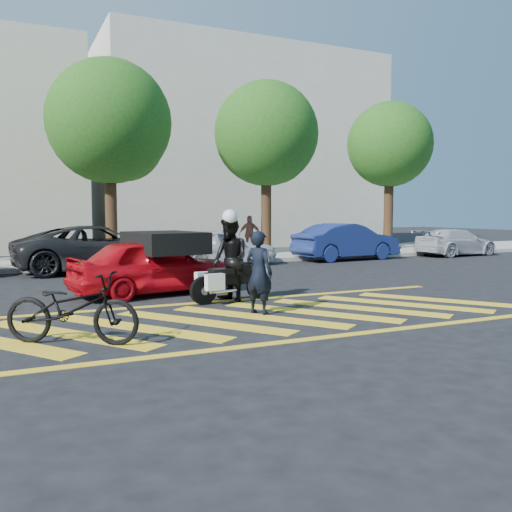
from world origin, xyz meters
name	(u,v)px	position (x,y,z in m)	size (l,w,h in m)	color
ground	(233,319)	(0.00, 0.00, 0.00)	(90.00, 90.00, 0.00)	black
sidewalk	(112,260)	(0.00, 12.00, 0.07)	(60.00, 5.00, 0.15)	#9E998E
crosswalk	(231,319)	(-0.04, 0.00, 0.00)	(12.33, 4.00, 0.01)	gold
building_right	(238,151)	(9.00, 21.00, 5.50)	(16.00, 8.00, 11.00)	beige
tree_center	(113,127)	(0.13, 12.06, 5.10)	(4.60, 4.60, 7.56)	black
tree_right	(268,138)	(6.63, 12.06, 5.05)	(4.40, 4.40, 7.41)	black
tree_far_right	(391,148)	(13.13, 12.06, 4.94)	(4.00, 4.00, 7.10)	black
officer_bike	(259,273)	(0.63, 0.27, 0.78)	(0.57, 0.38, 1.57)	black
bicycle	(72,308)	(-2.81, -0.70, 0.53)	(0.70, 2.01, 1.05)	black
police_motorcycle	(231,280)	(0.68, 1.78, 0.47)	(1.96, 0.71, 0.87)	black
officer_moto	(230,259)	(0.67, 1.79, 0.91)	(0.88, 0.69, 1.82)	black
red_convertible	(155,266)	(-0.53, 3.50, 0.66)	(1.56, 3.88, 1.32)	#BD0812
parked_mid_left	(100,248)	(-0.90, 9.07, 0.74)	(2.46, 5.33, 1.48)	black
parked_mid_right	(222,247)	(3.38, 9.20, 0.66)	(1.57, 3.90, 1.33)	#B4B4B8
parked_right	(346,242)	(8.70, 9.20, 0.73)	(1.54, 4.42, 1.46)	navy
parked_far_right	(456,242)	(14.27, 8.94, 0.59)	(1.64, 4.03, 1.17)	#ABADB3
pedestrian_right	(250,234)	(5.93, 12.42, 0.96)	(0.94, 0.39, 1.61)	brown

